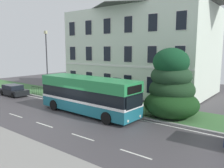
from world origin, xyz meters
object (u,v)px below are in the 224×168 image
object	(u,v)px
georgian_townhouse	(141,46)
litter_bin	(95,98)
parked_hatchback_00	(14,90)
evergreen_tree	(171,88)
street_lamp_post	(47,59)
single_decker_bus	(88,95)

from	to	relation	value
georgian_townhouse	litter_bin	size ratio (longest dim) A/B	15.52
parked_hatchback_00	evergreen_tree	bearing A→B (deg)	10.39
street_lamp_post	parked_hatchback_00	bearing A→B (deg)	-139.71
parked_hatchback_00	litter_bin	bearing A→B (deg)	12.65
georgian_townhouse	single_decker_bus	size ratio (longest dim) A/B	1.83
parked_hatchback_00	litter_bin	distance (m)	11.50
parked_hatchback_00	street_lamp_post	bearing A→B (deg)	41.10
georgian_townhouse	evergreen_tree	world-z (taller)	georgian_townhouse
georgian_townhouse	single_decker_bus	bearing A→B (deg)	-80.87
georgian_townhouse	litter_bin	world-z (taller)	georgian_townhouse
single_decker_bus	parked_hatchback_00	size ratio (longest dim) A/B	2.51
litter_bin	georgian_townhouse	bearing A→B (deg)	93.08
single_decker_bus	litter_bin	bearing A→B (deg)	120.94
single_decker_bus	evergreen_tree	bearing A→B (deg)	31.09
georgian_townhouse	street_lamp_post	bearing A→B (deg)	-128.88
evergreen_tree	parked_hatchback_00	bearing A→B (deg)	-170.42
single_decker_bus	parked_hatchback_00	xyz separation A→B (m)	(-12.72, 0.26, -1.04)
litter_bin	evergreen_tree	bearing A→B (deg)	6.20
georgian_townhouse	single_decker_bus	xyz separation A→B (m)	(1.98, -12.33, -4.39)
georgian_townhouse	single_decker_bus	distance (m)	13.24
parked_hatchback_00	litter_bin	size ratio (longest dim) A/B	3.39
parked_hatchback_00	street_lamp_post	distance (m)	5.65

